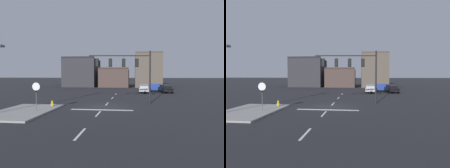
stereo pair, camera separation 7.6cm
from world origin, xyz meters
TOP-DOWN VIEW (x-y plane):
  - ground_plane at (0.00, 0.00)m, footprint 400.00×400.00m
  - sidewalk_near_corner at (-7.23, -4.00)m, footprint 5.00×8.00m
  - stop_bar_paint at (0.00, -2.00)m, footprint 6.40×0.50m
  - lane_centreline at (0.00, 2.00)m, footprint 0.16×26.40m
  - signal_mast_near_side at (2.60, 2.49)m, footprint 7.52×1.08m
  - stop_sign at (-6.03, -3.81)m, footprint 0.76×0.64m
  - car_lot_nearside at (5.44, 17.33)m, footprint 2.32×4.60m
  - car_lot_middle at (9.52, 17.72)m, footprint 2.51×4.65m
  - car_lot_farside at (7.81, 20.39)m, footprint 4.59×2.28m
  - fire_hydrant at (-5.63, -1.14)m, footprint 0.40×0.30m
  - building_row at (-2.97, 36.50)m, footprint 28.30×10.56m

SIDE VIEW (x-z plane):
  - ground_plane at x=0.00m, z-range 0.00..0.00m
  - lane_centreline at x=0.00m, z-range 0.00..0.01m
  - stop_bar_paint at x=0.00m, z-range 0.00..0.01m
  - sidewalk_near_corner at x=-7.23m, z-range 0.00..0.15m
  - fire_hydrant at x=-5.63m, z-range -0.05..0.70m
  - car_lot_nearside at x=5.44m, z-range 0.05..1.66m
  - car_lot_middle at x=9.52m, z-range 0.05..1.66m
  - car_lot_farside at x=7.81m, z-range 0.05..1.66m
  - stop_sign at x=-6.03m, z-range 0.73..3.56m
  - building_row at x=-2.97m, z-range -0.88..9.00m
  - signal_mast_near_side at x=2.60m, z-range 1.30..7.84m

